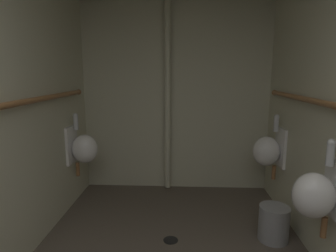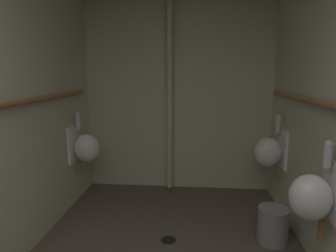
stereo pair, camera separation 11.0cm
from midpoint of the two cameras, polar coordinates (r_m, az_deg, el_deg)
name	(u,v)px [view 2 (the right image)]	position (r m, az deg, el deg)	size (l,w,h in m)	color
wall_back	(178,95)	(3.80, 2.84, 6.24)	(2.56, 0.06, 2.55)	beige
urinal_left_mid	(85,147)	(3.52, -15.40, -4.10)	(0.32, 0.30, 0.76)	white
urinal_right_mid	(313,196)	(2.37, 28.29, -12.26)	(0.32, 0.30, 0.76)	white
urinal_right_far	(270,151)	(3.44, 20.56, -4.77)	(0.32, 0.30, 0.76)	white
supply_pipe_left	(9,104)	(2.39, -28.09, 3.85)	(0.06, 2.85, 0.06)	#936038
supply_pipe_right	(335,107)	(2.26, 31.65, 3.21)	(0.06, 2.82, 0.06)	#936038
standpipe_back_wall	(170,95)	(3.69, 1.18, 6.13)	(0.08, 0.08, 2.50)	beige
floor_drain	(169,240)	(2.91, 1.28, -21.79)	(0.14, 0.14, 0.01)	black
waste_bin	(273,225)	(2.99, 21.24, -17.98)	(0.28, 0.28, 0.33)	gray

